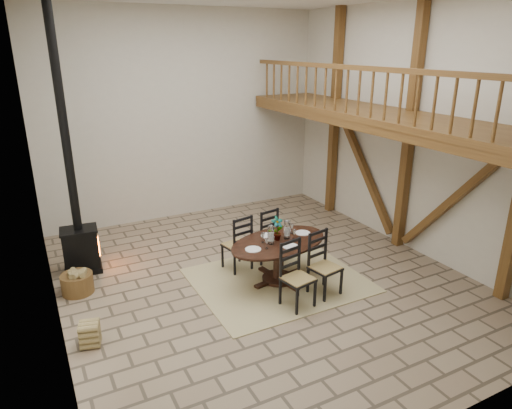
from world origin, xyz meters
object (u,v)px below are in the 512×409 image
dining_table (279,259)px  log_basket (77,283)px  wood_stove (77,217)px  log_stack (90,334)px

dining_table → log_basket: size_ratio=4.26×
log_basket → wood_stove: bearing=75.9°
log_basket → log_stack: (-0.04, -1.67, -0.00)m
wood_stove → log_stack: 2.67m
wood_stove → log_stack: (-0.24, -2.49, -0.93)m
dining_table → log_stack: size_ratio=6.09×
wood_stove → log_basket: 1.25m
log_basket → dining_table: bearing=-20.6°
dining_table → wood_stove: 3.83m
dining_table → wood_stove: bearing=135.9°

